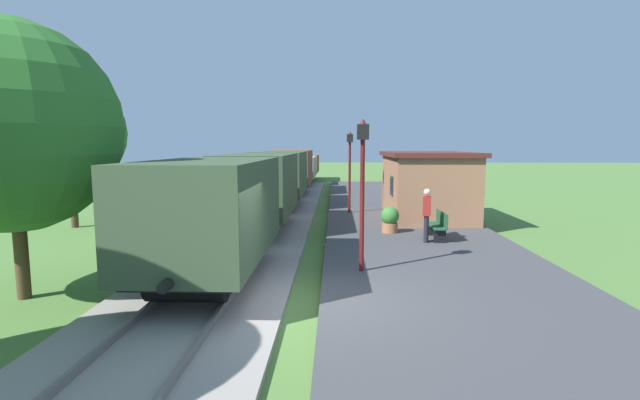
{
  "coord_description": "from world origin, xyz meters",
  "views": [
    {
      "loc": [
        0.5,
        -8.91,
        3.32
      ],
      "look_at": [
        -0.06,
        7.66,
        1.33
      ],
      "focal_mm": 25.67,
      "sensor_mm": 36.0,
      "label": 1
    }
  ],
  "objects": [
    {
      "name": "ground_plane",
      "position": [
        0.0,
        0.0,
        0.0
      ],
      "size": [
        160.0,
        160.0,
        0.0
      ],
      "primitive_type": "plane",
      "color": "#517A38"
    },
    {
      "name": "platform_slab",
      "position": [
        3.2,
        0.0,
        0.12
      ],
      "size": [
        6.0,
        60.0,
        0.25
      ],
      "primitive_type": "cube",
      "color": "#424244",
      "rests_on": "ground"
    },
    {
      "name": "track_ballast",
      "position": [
        -2.4,
        0.0,
        0.06
      ],
      "size": [
        3.8,
        60.0,
        0.12
      ],
      "primitive_type": "cube",
      "color": "gray",
      "rests_on": "ground"
    },
    {
      "name": "rail_near",
      "position": [
        -1.68,
        0.0,
        0.19
      ],
      "size": [
        0.07,
        60.0,
        0.14
      ],
      "primitive_type": "cube",
      "color": "slate",
      "rests_on": "track_ballast"
    },
    {
      "name": "rail_far",
      "position": [
        -3.12,
        0.0,
        0.19
      ],
      "size": [
        0.07,
        60.0,
        0.14
      ],
      "primitive_type": "cube",
      "color": "slate",
      "rests_on": "track_ballast"
    },
    {
      "name": "freight_train",
      "position": [
        -2.4,
        16.99,
        1.6
      ],
      "size": [
        2.5,
        39.2,
        2.72
      ],
      "color": "#384C33",
      "rests_on": "rail_near"
    },
    {
      "name": "station_hut",
      "position": [
        4.4,
        10.76,
        1.65
      ],
      "size": [
        3.5,
        5.8,
        2.78
      ],
      "color": "#9E6B4C",
      "rests_on": "platform_slab"
    },
    {
      "name": "bench_near_hut",
      "position": [
        3.88,
        5.99,
        0.72
      ],
      "size": [
        0.42,
        1.5,
        0.91
      ],
      "color": "#1E4C2D",
      "rests_on": "platform_slab"
    },
    {
      "name": "person_waiting",
      "position": [
        3.4,
        5.51,
        1.18
      ],
      "size": [
        0.32,
        0.42,
        1.71
      ],
      "rotation": [
        0.0,
        0.0,
        2.92
      ],
      "color": "black",
      "rests_on": "platform_slab"
    },
    {
      "name": "potted_planter",
      "position": [
        2.43,
        7.1,
        0.72
      ],
      "size": [
        0.64,
        0.64,
        0.92
      ],
      "color": "#9E6642",
      "rests_on": "platform_slab"
    },
    {
      "name": "lamp_post_near",
      "position": [
        1.15,
        2.06,
        2.8
      ],
      "size": [
        0.28,
        0.28,
        3.7
      ],
      "color": "#591414",
      "rests_on": "platform_slab"
    },
    {
      "name": "lamp_post_far",
      "position": [
        1.15,
        11.9,
        2.8
      ],
      "size": [
        0.28,
        0.28,
        3.7
      ],
      "color": "#591414",
      "rests_on": "platform_slab"
    },
    {
      "name": "tree_trackside_mid",
      "position": [
        -6.27,
        0.52,
        3.69
      ],
      "size": [
        4.43,
        4.43,
        5.92
      ],
      "color": "#4C3823",
      "rests_on": "ground"
    },
    {
      "name": "tree_trackside_far",
      "position": [
        -10.08,
        9.07,
        3.82
      ],
      "size": [
        4.33,
        4.33,
        5.99
      ],
      "color": "#4C3823",
      "rests_on": "ground"
    }
  ]
}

